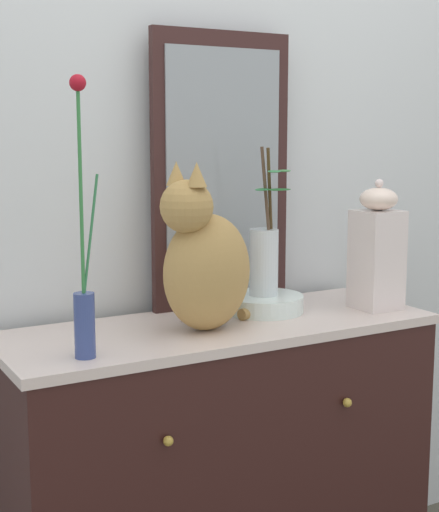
{
  "coord_description": "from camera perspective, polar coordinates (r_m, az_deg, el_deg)",
  "views": [
    {
      "loc": [
        -0.97,
        -1.72,
        1.38
      ],
      "look_at": [
        0.0,
        0.0,
        1.06
      ],
      "focal_mm": 54.12,
      "sensor_mm": 36.0,
      "label": 1
    }
  ],
  "objects": [
    {
      "name": "jar_lidded_porcelain",
      "position": [
        2.23,
        11.57,
        0.43
      ],
      "size": [
        0.12,
        0.12,
        0.37
      ],
      "color": "silver",
      "rests_on": "sideboard"
    },
    {
      "name": "wall_back",
      "position": [
        2.23,
        -3.64,
        7.02
      ],
      "size": [
        4.4,
        0.08,
        2.6
      ],
      "primitive_type": "cube",
      "color": "silver",
      "rests_on": "ground_plane"
    },
    {
      "name": "sideboard",
      "position": [
        2.19,
        0.0,
        -16.29
      ],
      "size": [
        1.16,
        0.44,
        0.88
      ],
      "color": "black",
      "rests_on": "ground_plane"
    },
    {
      "name": "vase_slim_green",
      "position": [
        1.73,
        -10.0,
        -2.35
      ],
      "size": [
        0.06,
        0.05,
        0.62
      ],
      "color": "#354582",
      "rests_on": "sideboard"
    },
    {
      "name": "cat_sitting",
      "position": [
        1.94,
        -1.1,
        -0.44
      ],
      "size": [
        0.42,
        0.24,
        0.43
      ],
      "color": "#AD8649",
      "rests_on": "sideboard"
    },
    {
      "name": "vase_glass_clear",
      "position": [
        2.14,
        3.34,
        -0.03
      ],
      "size": [
        0.13,
        0.13,
        0.41
      ],
      "color": "silver",
      "rests_on": "bowl_porcelain"
    },
    {
      "name": "bowl_porcelain",
      "position": [
        2.17,
        3.26,
        -3.51
      ],
      "size": [
        0.22,
        0.22,
        0.05
      ],
      "primitive_type": "cylinder",
      "color": "white",
      "rests_on": "sideboard"
    },
    {
      "name": "mirror_leaning",
      "position": [
        2.2,
        0.18,
        6.28
      ],
      "size": [
        0.43,
        0.03,
        0.78
      ],
      "color": "#351E1C",
      "rests_on": "sideboard"
    }
  ]
}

